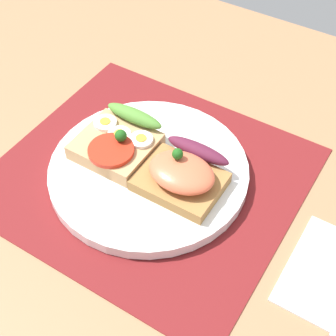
# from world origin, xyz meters

# --- Properties ---
(ground_plane) EXTENTS (1.20, 0.90, 0.03)m
(ground_plane) POSITION_xyz_m (0.00, 0.00, -0.02)
(ground_plane) COLOR #A26F4B
(placemat) EXTENTS (0.38, 0.35, 0.00)m
(placemat) POSITION_xyz_m (0.00, 0.00, 0.00)
(placemat) COLOR maroon
(placemat) RESTS_ON ground_plane
(plate) EXTENTS (0.26, 0.26, 0.02)m
(plate) POSITION_xyz_m (0.00, 0.00, 0.01)
(plate) COLOR white
(plate) RESTS_ON placemat
(sandwich_egg_tomato) EXTENTS (0.10, 0.11, 0.04)m
(sandwich_egg_tomato) POSITION_xyz_m (-0.05, 0.00, 0.03)
(sandwich_egg_tomato) COLOR tan
(sandwich_egg_tomato) RESTS_ON plate
(sandwich_salmon) EXTENTS (0.10, 0.10, 0.06)m
(sandwich_salmon) POSITION_xyz_m (0.05, -0.00, 0.04)
(sandwich_salmon) COLOR #A1723C
(sandwich_salmon) RESTS_ON plate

